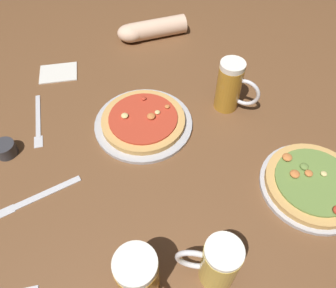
{
  "coord_description": "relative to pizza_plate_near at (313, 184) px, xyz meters",
  "views": [
    {
      "loc": [
        -0.01,
        -0.59,
        0.76
      ],
      "look_at": [
        0.0,
        0.0,
        0.02
      ],
      "focal_mm": 34.95,
      "sensor_mm": 36.0,
      "label": 1
    }
  ],
  "objects": [
    {
      "name": "ground_plane",
      "position": [
        -0.38,
        0.14,
        -0.03
      ],
      "size": [
        2.4,
        2.4,
        0.03
      ],
      "primitive_type": "cube",
      "color": "brown"
    },
    {
      "name": "pizza_plate_near",
      "position": [
        0.0,
        0.0,
        0.0
      ],
      "size": [
        0.28,
        0.28,
        0.05
      ],
      "color": "#B2B2B7",
      "rests_on": "ground_plane"
    },
    {
      "name": "pizza_plate_far",
      "position": [
        -0.45,
        0.23,
        -0.0
      ],
      "size": [
        0.3,
        0.3,
        0.05
      ],
      "color": "#B2B2B7",
      "rests_on": "ground_plane"
    },
    {
      "name": "beer_mug_dark",
      "position": [
        -0.45,
        -0.24,
        0.05
      ],
      "size": [
        0.1,
        0.13,
        0.14
      ],
      "color": "#B27A23",
      "rests_on": "ground_plane"
    },
    {
      "name": "beer_mug_amber",
      "position": [
        -0.28,
        -0.22,
        0.05
      ],
      "size": [
        0.14,
        0.08,
        0.14
      ],
      "color": "gold",
      "rests_on": "ground_plane"
    },
    {
      "name": "beer_mug_pale",
      "position": [
        -0.19,
        0.31,
        0.07
      ],
      "size": [
        0.13,
        0.09,
        0.17
      ],
      "color": "#B27A23",
      "rests_on": "ground_plane"
    },
    {
      "name": "ramekin_sauce",
      "position": [
        -0.85,
        0.13,
        0.0
      ],
      "size": [
        0.06,
        0.06,
        0.04
      ],
      "primitive_type": "cylinder",
      "color": "#333338",
      "rests_on": "ground_plane"
    },
    {
      "name": "napkin_folded",
      "position": [
        -0.77,
        0.49,
        -0.01
      ],
      "size": [
        0.14,
        0.12,
        0.01
      ],
      "primitive_type": "cube",
      "rotation": [
        0.0,
        0.0,
        0.16
      ],
      "color": "silver",
      "rests_on": "ground_plane"
    },
    {
      "name": "fork_left",
      "position": [
        -0.79,
        0.25,
        -0.01
      ],
      "size": [
        0.07,
        0.22,
        0.01
      ],
      "color": "silver",
      "rests_on": "ground_plane"
    },
    {
      "name": "knife_right",
      "position": [
        -0.73,
        -0.02,
        -0.01
      ],
      "size": [
        0.22,
        0.13,
        0.01
      ],
      "color": "silver",
      "rests_on": "ground_plane"
    },
    {
      "name": "diner_arm",
      "position": [
        -0.44,
        0.7,
        0.02
      ],
      "size": [
        0.27,
        0.14,
        0.07
      ],
      "color": "beige",
      "rests_on": "ground_plane"
    }
  ]
}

